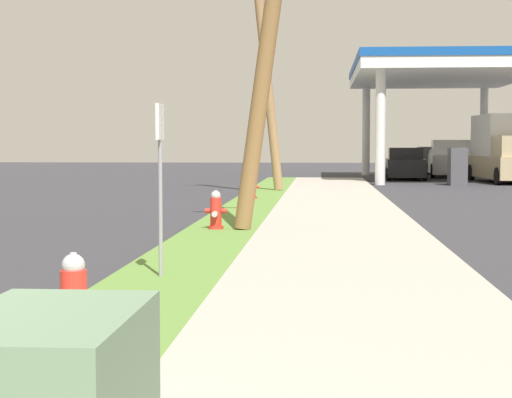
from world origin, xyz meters
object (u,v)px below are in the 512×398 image
fire_hydrant_third (252,188)px  truck_tan_at_far_bay (504,150)px  fire_hydrant_nearest (74,304)px  fire_hydrant_second (216,212)px  utility_pole_background (264,47)px  truck_white_at_forecourt (449,160)px  car_black_by_near_pump (405,165)px  truck_silver_on_apron (467,159)px  street_sign_post (160,153)px

fire_hydrant_third → truck_tan_at_far_bay: bearing=54.8°
fire_hydrant_nearest → truck_tan_at_far_bay: size_ratio=0.11×
fire_hydrant_second → utility_pole_background: bearing=90.0°
fire_hydrant_second → fire_hydrant_third: bearing=90.3°
fire_hydrant_second → truck_white_at_forecourt: (8.79, 30.77, 0.47)m
fire_hydrant_second → truck_white_at_forecourt: 32.01m
fire_hydrant_second → truck_white_at_forecourt: size_ratio=0.13×
fire_hydrant_nearest → truck_white_at_forecourt: truck_white_at_forecourt is taller
fire_hydrant_second → car_black_by_near_pump: bearing=77.3°
fire_hydrant_nearest → utility_pole_background: 24.44m
fire_hydrant_nearest → truck_silver_on_apron: 45.35m
truck_tan_at_far_bay → fire_hydrant_nearest: bearing=-106.9°
utility_pole_background → truck_white_at_forecourt: utility_pole_background is taller
truck_silver_on_apron → street_sign_post: bearing=-104.2°
fire_hydrant_nearest → truck_silver_on_apron: truck_silver_on_apron is taller
fire_hydrant_second → truck_tan_at_far_bay: 26.43m
fire_hydrant_third → truck_tan_at_far_bay: truck_tan_at_far_bay is taller
fire_hydrant_third → car_black_by_near_pump: bearing=70.7°
utility_pole_background → street_sign_post: (0.05, -20.32, -3.50)m
fire_hydrant_third → street_sign_post: 15.67m
fire_hydrant_nearest → utility_pole_background: (-0.01, 23.98, 4.69)m
car_black_by_near_pump → truck_white_at_forecourt: bearing=53.0°
fire_hydrant_third → utility_pole_background: bearing=89.5°
street_sign_post → truck_tan_at_far_bay: bearing=71.2°
truck_white_at_forecourt → truck_silver_on_apron: bearing=67.1°
utility_pole_background → street_sign_post: 20.62m
fire_hydrant_second → street_sign_post: size_ratio=0.35×
fire_hydrant_nearest → truck_white_at_forecourt: bearing=77.8°
car_black_by_near_pump → truck_silver_on_apron: truck_silver_on_apron is taller
fire_hydrant_third → utility_pole_background: 6.63m
utility_pole_background → truck_silver_on_apron: size_ratio=1.77×
utility_pole_background → truck_tan_at_far_bay: bearing=44.1°
truck_white_at_forecourt → fire_hydrant_nearest: bearing=-102.2°
fire_hydrant_second → street_sign_post: street_sign_post is taller
fire_hydrant_third → car_black_by_near_pump: car_black_by_near_pump is taller
truck_white_at_forecourt → car_black_by_near_pump: bearing=-127.0°
fire_hydrant_second → truck_silver_on_apron: size_ratio=0.13×
street_sign_post → truck_white_at_forecourt: street_sign_post is taller
truck_white_at_forecourt → truck_tan_at_far_bay: truck_tan_at_far_bay is taller
fire_hydrant_second → utility_pole_background: size_ratio=0.08×
fire_hydrant_nearest → truck_silver_on_apron: size_ratio=0.13×
truck_white_at_forecourt → truck_tan_at_far_bay: bearing=-76.3°
car_black_by_near_pump → fire_hydrant_third: bearing=-109.3°
fire_hydrant_nearest → street_sign_post: size_ratio=0.35×
truck_silver_on_apron → truck_tan_at_far_bay: 10.12m
fire_hydrant_nearest → truck_white_at_forecourt: 41.48m
fire_hydrant_third → truck_tan_at_far_bay: (10.42, 14.77, 1.04)m
street_sign_post → truck_silver_on_apron: (10.27, 40.49, -0.72)m
truck_silver_on_apron → truck_white_at_forecourt: bearing=-112.9°
fire_hydrant_third → car_black_by_near_pump: 18.80m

